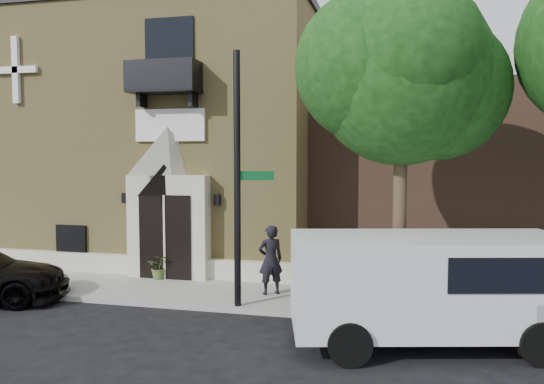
# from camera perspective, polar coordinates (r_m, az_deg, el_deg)

# --- Properties ---
(ground) EXTENTS (120.00, 120.00, 0.00)m
(ground) POSITION_cam_1_polar(r_m,az_deg,el_deg) (14.37, -11.91, -12.13)
(ground) COLOR black
(ground) RESTS_ON ground
(sidewalk) EXTENTS (42.00, 3.00, 0.15)m
(sidewalk) POSITION_cam_1_polar(r_m,az_deg,el_deg) (15.31, -6.01, -10.76)
(sidewalk) COLOR gray
(sidewalk) RESTS_ON ground
(church) EXTENTS (12.20, 11.01, 9.30)m
(church) POSITION_cam_1_polar(r_m,az_deg,el_deg) (22.29, -10.22, 5.64)
(church) COLOR tan
(church) RESTS_ON ground
(street_tree_left) EXTENTS (4.97, 4.38, 7.77)m
(street_tree_left) POSITION_cam_1_polar(r_m,az_deg,el_deg) (12.93, 13.92, 12.31)
(street_tree_left) COLOR #38281C
(street_tree_left) RESTS_ON sidewalk
(cargo_van) EXTENTS (6.01, 3.54, 2.30)m
(cargo_van) POSITION_cam_1_polar(r_m,az_deg,el_deg) (11.65, 17.52, -9.51)
(cargo_van) COLOR silver
(cargo_van) RESTS_ON ground
(street_sign) EXTENTS (1.23, 0.96, 6.39)m
(street_sign) POSITION_cam_1_polar(r_m,az_deg,el_deg) (13.28, -3.69, 1.38)
(street_sign) COLOR black
(street_sign) RESTS_ON sidewalk
(fire_hydrant) EXTENTS (0.41, 0.33, 0.73)m
(fire_hydrant) POSITION_cam_1_polar(r_m,az_deg,el_deg) (13.51, 4.96, -10.87)
(fire_hydrant) COLOR #B0181C
(fire_hydrant) RESTS_ON sidewalk
(dumpster) EXTENTS (2.04, 1.51, 1.19)m
(dumpster) POSITION_cam_1_polar(r_m,az_deg,el_deg) (13.41, 14.70, -10.02)
(dumpster) COLOR #103D1D
(dumpster) RESTS_ON sidewalk
(planter) EXTENTS (0.74, 0.66, 0.75)m
(planter) POSITION_cam_1_polar(r_m,az_deg,el_deg) (16.86, -11.99, -7.88)
(planter) COLOR #556B30
(planter) RESTS_ON sidewalk
(pedestrian_near) EXTENTS (0.83, 0.75, 1.91)m
(pedestrian_near) POSITION_cam_1_polar(r_m,az_deg,el_deg) (14.64, -0.16, -7.30)
(pedestrian_near) COLOR black
(pedestrian_near) RESTS_ON sidewalk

